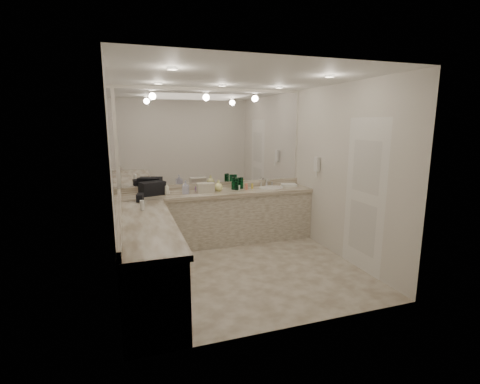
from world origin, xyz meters
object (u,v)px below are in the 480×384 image
object	(u,v)px
soap_bottle_b	(186,187)
soap_bottle_c	(218,185)
soap_bottle_a	(167,189)
wall_phone	(317,164)
hand_towel	(289,185)
sink	(271,188)
black_toiletry_bag	(152,188)
cream_cosmetic_case	(205,187)

from	to	relation	value
soap_bottle_b	soap_bottle_c	distance (m)	0.57
soap_bottle_b	soap_bottle_a	bearing A→B (deg)	176.56
wall_phone	hand_towel	size ratio (longest dim) A/B	0.90
hand_towel	soap_bottle_a	xyz separation A→B (m)	(-2.19, -0.07, 0.08)
sink	hand_towel	xyz separation A→B (m)	(0.37, 0.04, 0.03)
black_toiletry_bag	hand_towel	bearing A→B (deg)	-0.31
wall_phone	soap_bottle_c	bearing A→B (deg)	161.77
cream_cosmetic_case	sink	bearing A→B (deg)	2.13
sink	black_toiletry_bag	size ratio (longest dim) A/B	1.15
wall_phone	black_toiletry_bag	world-z (taller)	wall_phone
soap_bottle_a	soap_bottle_b	world-z (taller)	soap_bottle_b
hand_towel	sink	bearing A→B (deg)	-173.23
hand_towel	soap_bottle_a	bearing A→B (deg)	-178.10
hand_towel	soap_bottle_b	bearing A→B (deg)	-177.26
black_toiletry_bag	hand_towel	world-z (taller)	black_toiletry_bag
soap_bottle_c	sink	bearing A→B (deg)	-0.87
soap_bottle_a	black_toiletry_bag	bearing A→B (deg)	158.34
sink	black_toiletry_bag	bearing A→B (deg)	178.39
soap_bottle_b	soap_bottle_c	xyz separation A→B (m)	(0.56, 0.06, -0.01)
cream_cosmetic_case	hand_towel	xyz separation A→B (m)	(1.56, 0.06, -0.06)
cream_cosmetic_case	soap_bottle_c	distance (m)	0.23
cream_cosmetic_case	hand_towel	size ratio (longest dim) A/B	1.05
sink	soap_bottle_c	xyz separation A→B (m)	(-0.96, 0.01, 0.10)
wall_phone	soap_bottle_a	distance (m)	2.49
black_toiletry_bag	cream_cosmetic_case	size ratio (longest dim) A/B	1.37
black_toiletry_bag	soap_bottle_c	world-z (taller)	black_toiletry_bag
wall_phone	soap_bottle_c	distance (m)	1.68
sink	cream_cosmetic_case	bearing A→B (deg)	-179.07
sink	wall_phone	distance (m)	0.91
soap_bottle_b	soap_bottle_c	size ratio (longest dim) A/B	1.14
sink	wall_phone	world-z (taller)	wall_phone
sink	cream_cosmetic_case	size ratio (longest dim) A/B	1.58
black_toiletry_bag	cream_cosmetic_case	distance (m)	0.85
black_toiletry_bag	sink	bearing A→B (deg)	-1.61
hand_towel	wall_phone	bearing A→B (deg)	-66.82
soap_bottle_a	soap_bottle_b	distance (m)	0.30
sink	hand_towel	distance (m)	0.38
wall_phone	soap_bottle_b	size ratio (longest dim) A/B	1.11
hand_towel	soap_bottle_b	distance (m)	1.90
soap_bottle_a	soap_bottle_c	world-z (taller)	soap_bottle_a
cream_cosmetic_case	soap_bottle_a	xyz separation A→B (m)	(-0.63, -0.01, 0.02)
black_toiletry_bag	wall_phone	bearing A→B (deg)	-11.92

